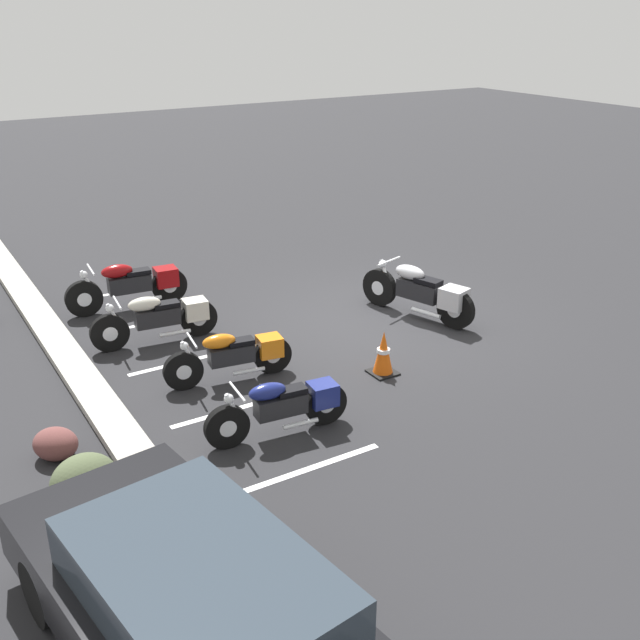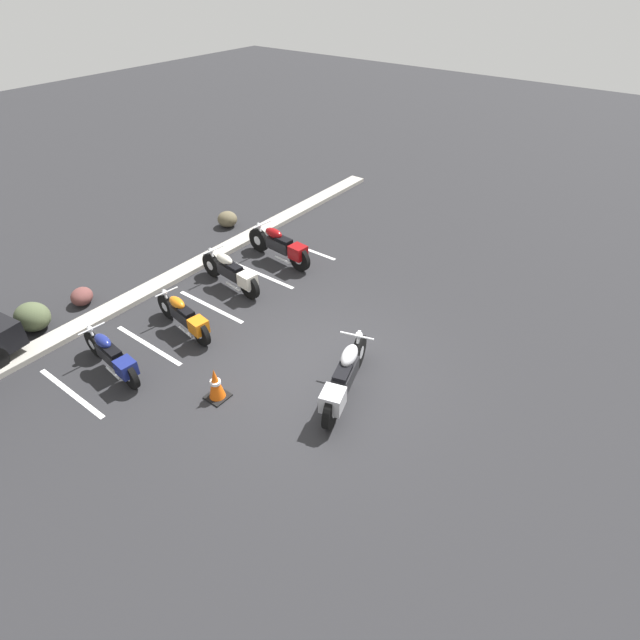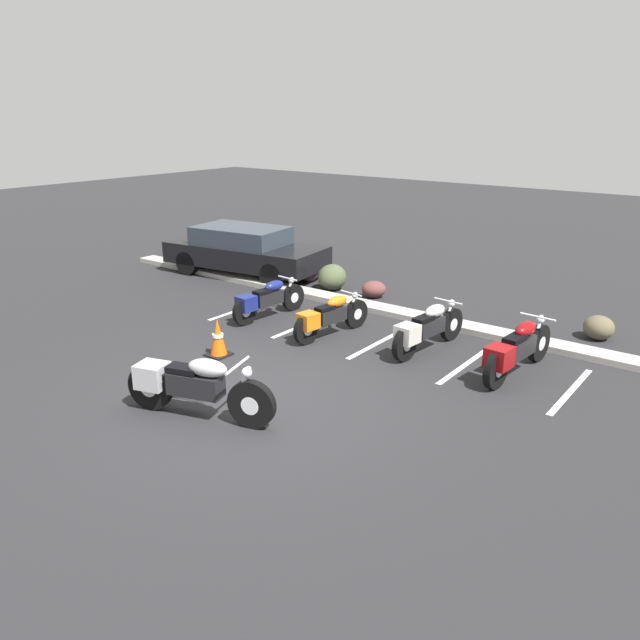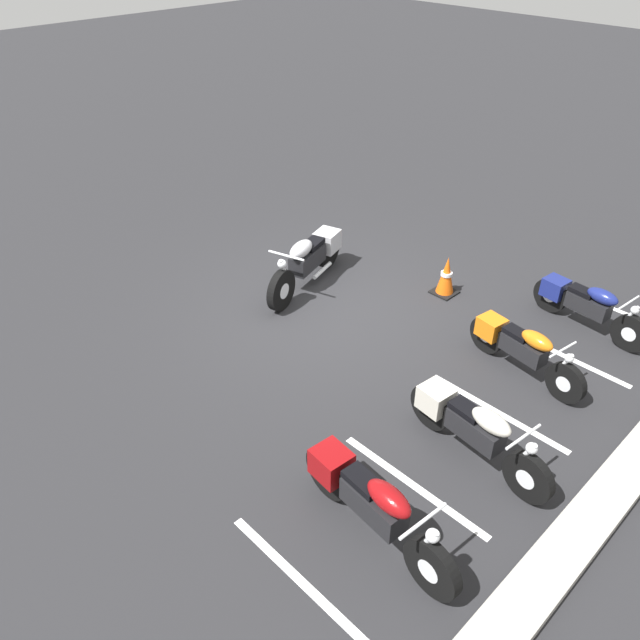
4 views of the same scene
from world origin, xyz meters
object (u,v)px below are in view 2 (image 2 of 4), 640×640
object	(u,v)px
parked_bike_3	(281,246)
traffic_cone	(216,384)
parked_bike_2	(232,273)
landscape_rock_3	(82,296)
landscape_rock_2	(32,317)
motorcycle_silver_featured	(344,377)
parked_bike_0	(112,356)
parked_bike_1	(185,317)
landscape_rock_1	(227,219)

from	to	relation	value
parked_bike_3	traffic_cone	bearing A→B (deg)	122.19
parked_bike_2	landscape_rock_3	world-z (taller)	parked_bike_2
parked_bike_3	landscape_rock_3	xyz separation A→B (m)	(-4.37, 2.48, -0.27)
parked_bike_3	traffic_cone	world-z (taller)	parked_bike_3
parked_bike_2	traffic_cone	xyz separation A→B (m)	(-2.88, -2.46, -0.12)
landscape_rock_2	landscape_rock_3	bearing A→B (deg)	2.55
motorcycle_silver_featured	parked_bike_3	bearing A→B (deg)	36.29
parked_bike_0	landscape_rock_2	size ratio (longest dim) A/B	2.55
parked_bike_1	parked_bike_3	world-z (taller)	parked_bike_3
parked_bike_2	parked_bike_3	xyz separation A→B (m)	(1.72, -0.10, 0.03)
landscape_rock_1	landscape_rock_2	xyz separation A→B (m)	(-6.20, -0.29, 0.08)
parked_bike_2	parked_bike_1	bearing A→B (deg)	109.78
parked_bike_1	parked_bike_0	bearing A→B (deg)	94.73
parked_bike_1	landscape_rock_2	size ratio (longest dim) A/B	2.53
parked_bike_2	parked_bike_3	distance (m)	1.73
motorcycle_silver_featured	parked_bike_2	size ratio (longest dim) A/B	1.08
motorcycle_silver_featured	landscape_rock_3	distance (m)	6.84
parked_bike_1	motorcycle_silver_featured	bearing A→B (deg)	-164.98
traffic_cone	parked_bike_0	bearing A→B (deg)	109.22
parked_bike_3	landscape_rock_1	distance (m)	2.79
parked_bike_0	landscape_rock_1	world-z (taller)	parked_bike_0
parked_bike_0	traffic_cone	distance (m)	2.25
motorcycle_silver_featured	landscape_rock_3	size ratio (longest dim) A/B	3.98
parked_bike_3	landscape_rock_1	size ratio (longest dim) A/B	3.81
parked_bike_1	parked_bike_2	xyz separation A→B (m)	(1.89, 0.45, 0.03)
landscape_rock_2	landscape_rock_1	bearing A→B (deg)	2.65
parked_bike_3	motorcycle_silver_featured	bearing A→B (deg)	148.41
parked_bike_0	parked_bike_3	size ratio (longest dim) A/B	0.88
motorcycle_silver_featured	landscape_rock_2	xyz separation A→B (m)	(-2.40, 6.67, -0.18)
parked_bike_1	parked_bike_3	bearing A→B (deg)	-75.98
parked_bike_3	landscape_rock_2	world-z (taller)	parked_bike_3
parked_bike_1	landscape_rock_2	distance (m)	3.39
parked_bike_2	landscape_rock_2	xyz separation A→B (m)	(-3.84, 2.32, -0.13)
traffic_cone	parked_bike_3	bearing A→B (deg)	27.11
traffic_cone	landscape_rock_1	bearing A→B (deg)	44.03
landscape_rock_1	traffic_cone	distance (m)	7.29
parked_bike_1	parked_bike_3	xyz separation A→B (m)	(3.61, 0.35, 0.06)
parked_bike_0	landscape_rock_2	xyz separation A→B (m)	(-0.22, 2.66, -0.10)
parked_bike_2	motorcycle_silver_featured	bearing A→B (deg)	167.98
landscape_rock_3	traffic_cone	world-z (taller)	traffic_cone
parked_bike_3	landscape_rock_3	world-z (taller)	parked_bike_3
parked_bike_0	traffic_cone	world-z (taller)	parked_bike_0
parked_bike_3	traffic_cone	distance (m)	5.18
motorcycle_silver_featured	parked_bike_1	bearing A→B (deg)	79.52
parked_bike_1	traffic_cone	size ratio (longest dim) A/B	2.82
parked_bike_0	parked_bike_1	xyz separation A→B (m)	(1.73, -0.11, -0.00)
motorcycle_silver_featured	parked_bike_2	world-z (taller)	motorcycle_silver_featured
parked_bike_1	parked_bike_3	distance (m)	3.63
parked_bike_3	landscape_rock_2	bearing A→B (deg)	71.54
motorcycle_silver_featured	landscape_rock_2	world-z (taller)	motorcycle_silver_featured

